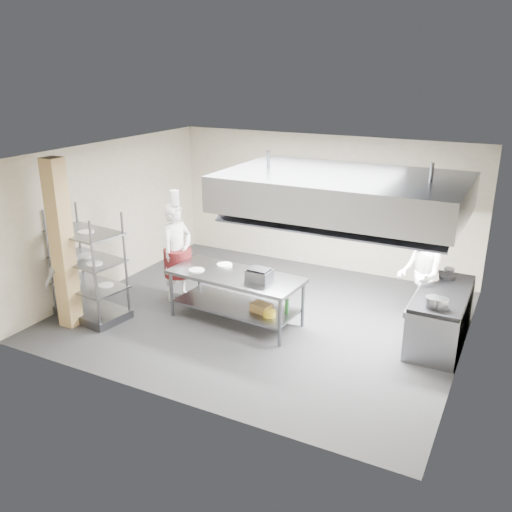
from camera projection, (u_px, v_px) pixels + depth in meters
The scene contains 23 objects.
floor at pixel (263, 315), 10.11m from camera, with size 7.00×7.00×0.00m, color #282829.
ceiling at pixel (263, 154), 9.11m from camera, with size 7.00×7.00×0.00m, color silver.
wall_back at pixel (323, 203), 12.12m from camera, with size 7.00×7.00×0.00m, color #B4A88F.
wall_left at pixel (111, 215), 11.12m from camera, with size 6.00×6.00×0.00m, color #B4A88F.
wall_right at pixel (472, 271), 8.10m from camera, with size 6.00×6.00×0.00m, color #B4A88F.
column at pixel (62, 245), 9.27m from camera, with size 0.30×0.30×3.00m, color tan.
exhaust_hood at pixel (343, 192), 9.08m from camera, with size 4.00×2.50×0.60m, color gray.
hood_strip_a at pixel (293, 205), 9.58m from camera, with size 1.60×0.12×0.04m, color white.
hood_strip_b at pixel (395, 217), 8.80m from camera, with size 1.60×0.12×0.04m, color white.
wall_shelf at pixel (402, 214), 11.21m from camera, with size 1.50×0.28×0.04m, color gray.
island at pixel (236, 298), 9.74m from camera, with size 2.43×1.01×0.91m, color gray, non-canonical shape.
island_worktop at pixel (236, 276), 9.60m from camera, with size 2.43×1.01×0.06m, color gray.
island_undershelf at pixel (236, 306), 9.79m from camera, with size 2.23×0.91×0.04m, color slate.
pass_rack at pixel (88, 265), 9.75m from camera, with size 1.34×0.78×2.01m, color gray, non-canonical shape.
cooking_range at pixel (440, 318), 9.06m from camera, with size 0.80×2.00×0.84m, color slate.
range_top at pixel (443, 293), 8.91m from camera, with size 0.78×1.96×0.06m, color black.
chef_head at pixel (177, 252), 10.52m from camera, with size 0.71×0.46×1.94m, color white.
chef_line at pixel (419, 275), 9.43m from camera, with size 0.93×0.73×1.92m, color silver.
chef_plating at pixel (69, 279), 9.68m from camera, with size 0.94×0.39×1.60m, color white.
griddle at pixel (259, 275), 9.27m from camera, with size 0.40×0.31×0.20m, color gray.
wicker_basket at pixel (261, 308), 9.49m from camera, with size 0.35×0.24×0.15m, color #9C683E.
stockpot at pixel (441, 303), 8.25m from camera, with size 0.23×0.23×0.16m, color gray.
plate_stack at pixel (90, 284), 9.87m from camera, with size 0.28×0.28×0.05m, color white.
Camera 1 is at (4.09, -8.20, 4.41)m, focal length 38.00 mm.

